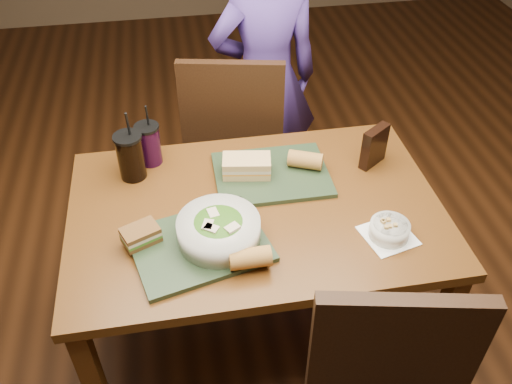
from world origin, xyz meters
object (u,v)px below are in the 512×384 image
dining_table (256,226)px  cup_cola (131,156)px  tray_near (200,245)px  soup_bowl (389,230)px  salad_bowl (219,229)px  diner (265,81)px  cup_berry (149,144)px  tray_far (272,174)px  sandwich_near (141,235)px  sandwich_far (247,166)px  chair_far (230,140)px  baguette_far (305,160)px  baguette_near (250,258)px  chip_bag (374,146)px

dining_table → cup_cola: cup_cola is taller
tray_near → soup_bowl: (0.62, -0.06, 0.02)m
salad_bowl → diner: bearing=71.7°
salad_bowl → soup_bowl: size_ratio=1.40×
cup_berry → tray_far: bearing=-20.9°
cup_cola → sandwich_near: bearing=-86.0°
sandwich_far → dining_table: bearing=-88.2°
tray_far → cup_cola: (-0.51, 0.09, 0.08)m
tray_near → diner: bearing=68.8°
sandwich_far → cup_cola: cup_cola is taller
chair_far → cup_cola: (-0.41, -0.43, 0.28)m
baguette_far → cup_cola: (-0.64, 0.08, 0.04)m
tray_near → salad_bowl: size_ratio=1.57×
baguette_near → cup_cola: 0.64m
chair_far → sandwich_far: chair_far is taller
chair_far → cup_cola: size_ratio=3.63×
soup_bowl → sandwich_near: 0.81m
dining_table → baguette_far: (0.22, 0.17, 0.14)m
chip_bag → cup_berry: bearing=133.9°
chair_far → sandwich_near: size_ratio=7.44×
diner → cup_berry: bearing=43.5°
tray_near → baguette_near: bearing=-39.5°
diner → sandwich_near: diner is taller
salad_bowl → baguette_near: salad_bowl is taller
chair_far → diner: 0.35m
tray_far → soup_bowl: bearing=-49.5°
tray_near → soup_bowl: soup_bowl is taller
chair_far → tray_near: size_ratio=2.43×
chair_far → salad_bowl: size_ratio=3.81×
baguette_near → chip_bag: bearing=39.4°
dining_table → soup_bowl: 0.47m
tray_near → dining_table: bearing=36.7°
dining_table → chair_far: 0.68m
soup_bowl → cup_berry: size_ratio=0.75×
sandwich_far → cup_cola: 0.42m
baguette_near → chair_far: bearing=86.4°
salad_bowl → tray_far: bearing=52.8°
diner → cup_berry: diner is taller
chair_far → salad_bowl: 0.87m
salad_bowl → sandwich_far: salad_bowl is taller
soup_bowl → chip_bag: 0.40m
diner → sandwich_far: 0.77m
sandwich_near → cup_cola: 0.37m
chair_far → soup_bowl: bearing=-65.2°
tray_near → cup_cola: size_ratio=1.50×
sandwich_near → cup_cola: (-0.03, 0.37, 0.05)m
cup_cola → salad_bowl: bearing=-55.6°
sandwich_near → baguette_near: baguette_near is taller
cup_cola → diner: bearing=46.6°
tray_far → dining_table: bearing=-118.6°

